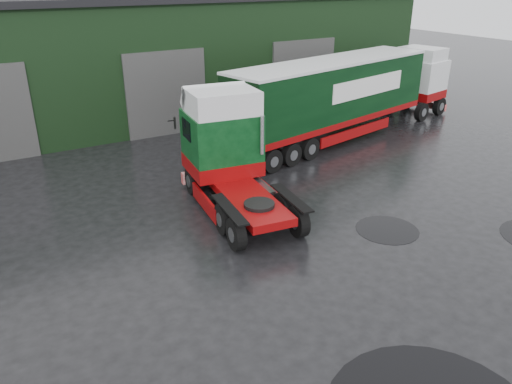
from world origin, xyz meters
TOP-DOWN VIEW (x-y plane):
  - ground at (0.00, 0.00)m, footprint 100.00×100.00m
  - warehouse at (2.00, 20.00)m, footprint 32.40×12.40m
  - hero_tractor at (0.74, 4.50)m, footprint 3.40×6.47m
  - lorry_right at (8.00, 9.00)m, footprint 14.70×5.39m
  - wash_bucket at (3.02, 7.29)m, footprint 0.38×0.38m
  - tree_back_b at (10.00, 30.00)m, footprint 4.40×4.40m
  - puddle_1 at (4.05, 1.11)m, footprint 1.94×1.94m

SIDE VIEW (x-z plane):
  - ground at x=0.00m, z-range 0.00..0.00m
  - puddle_1 at x=4.05m, z-range 0.00..0.01m
  - wash_bucket at x=3.02m, z-range 0.00..0.30m
  - lorry_right at x=8.00m, z-range 0.00..3.81m
  - hero_tractor at x=0.74m, z-range 0.00..3.84m
  - warehouse at x=2.00m, z-range 0.01..6.31m
  - tree_back_b at x=10.00m, z-range 0.00..7.50m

